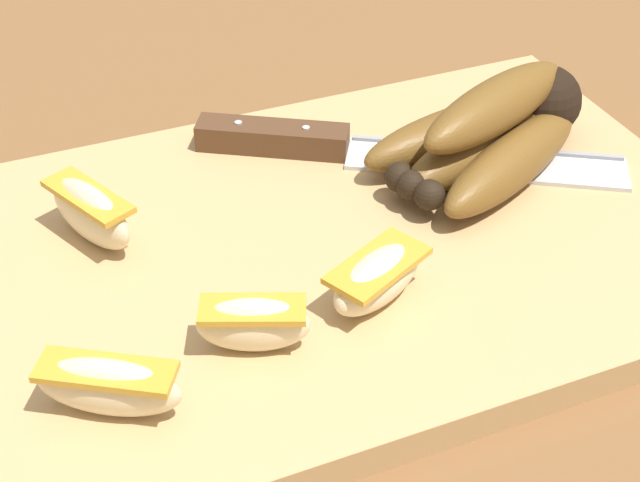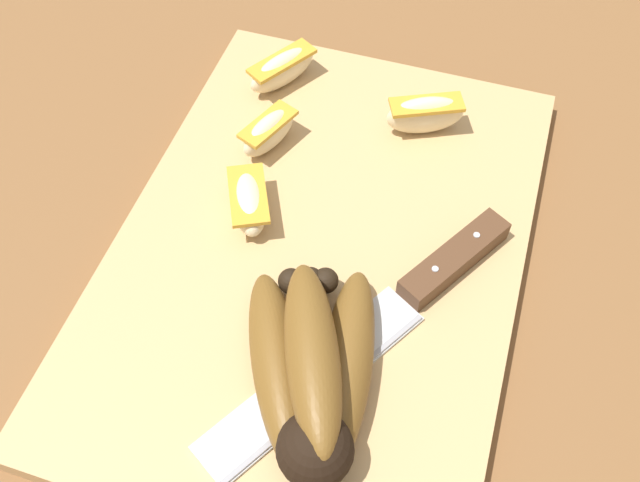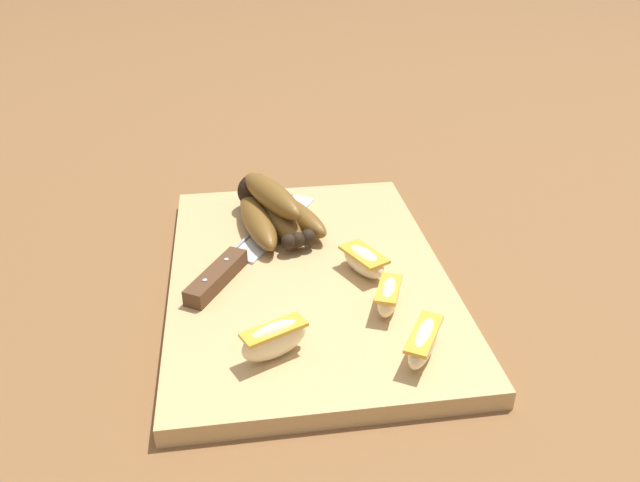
{
  "view_description": "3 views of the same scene",
  "coord_description": "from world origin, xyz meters",
  "px_view_note": "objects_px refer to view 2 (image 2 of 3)",
  "views": [
    {
      "loc": [
        -0.2,
        -0.4,
        0.35
      ],
      "look_at": [
        -0.05,
        -0.02,
        0.03
      ],
      "focal_mm": 52.36,
      "sensor_mm": 36.0,
      "label": 1
    },
    {
      "loc": [
        0.28,
        0.09,
        0.47
      ],
      "look_at": [
        0.0,
        0.0,
        0.06
      ],
      "focal_mm": 40.61,
      "sensor_mm": 36.0,
      "label": 2
    },
    {
      "loc": [
        -0.61,
        0.07,
        0.4
      ],
      "look_at": [
        0.01,
        -0.02,
        0.04
      ],
      "focal_mm": 35.13,
      "sensor_mm": 36.0,
      "label": 3
    }
  ],
  "objects_px": {
    "apple_wedge_far": "(282,69)",
    "apple_wedge_near": "(269,132)",
    "banana_bunch": "(313,371)",
    "apple_wedge_extra": "(249,201)",
    "apple_wedge_middle": "(425,114)",
    "chefs_knife": "(409,299)"
  },
  "relations": [
    {
      "from": "apple_wedge_middle",
      "to": "apple_wedge_near",
      "type": "bearing_deg",
      "value": -64.86
    },
    {
      "from": "banana_bunch",
      "to": "apple_wedge_extra",
      "type": "bearing_deg",
      "value": -143.47
    },
    {
      "from": "chefs_knife",
      "to": "apple_wedge_middle",
      "type": "distance_m",
      "value": 0.17
    },
    {
      "from": "banana_bunch",
      "to": "apple_wedge_middle",
      "type": "distance_m",
      "value": 0.25
    },
    {
      "from": "apple_wedge_middle",
      "to": "apple_wedge_extra",
      "type": "xyz_separation_m",
      "value": [
        0.13,
        -0.11,
        -0.0
      ]
    },
    {
      "from": "apple_wedge_near",
      "to": "apple_wedge_far",
      "type": "bearing_deg",
      "value": -169.18
    },
    {
      "from": "apple_wedge_far",
      "to": "apple_wedge_extra",
      "type": "height_order",
      "value": "apple_wedge_far"
    },
    {
      "from": "chefs_knife",
      "to": "banana_bunch",
      "type": "bearing_deg",
      "value": -29.07
    },
    {
      "from": "apple_wedge_near",
      "to": "apple_wedge_extra",
      "type": "distance_m",
      "value": 0.07
    },
    {
      "from": "apple_wedge_far",
      "to": "apple_wedge_near",
      "type": "bearing_deg",
      "value": 10.82
    },
    {
      "from": "apple_wedge_extra",
      "to": "chefs_knife",
      "type": "bearing_deg",
      "value": 73.02
    },
    {
      "from": "banana_bunch",
      "to": "apple_wedge_middle",
      "type": "relative_size",
      "value": 2.36
    },
    {
      "from": "chefs_knife",
      "to": "apple_wedge_middle",
      "type": "xyz_separation_m",
      "value": [
        -0.17,
        -0.03,
        0.01
      ]
    },
    {
      "from": "chefs_knife",
      "to": "apple_wedge_extra",
      "type": "xyz_separation_m",
      "value": [
        -0.04,
        -0.14,
        0.01
      ]
    },
    {
      "from": "apple_wedge_middle",
      "to": "apple_wedge_far",
      "type": "xyz_separation_m",
      "value": [
        -0.02,
        -0.13,
        -0.0
      ]
    },
    {
      "from": "apple_wedge_far",
      "to": "banana_bunch",
      "type": "bearing_deg",
      "value": 23.17
    },
    {
      "from": "apple_wedge_far",
      "to": "apple_wedge_extra",
      "type": "xyz_separation_m",
      "value": [
        0.15,
        0.02,
        -0.0
      ]
    },
    {
      "from": "apple_wedge_middle",
      "to": "apple_wedge_extra",
      "type": "bearing_deg",
      "value": -40.4
    },
    {
      "from": "banana_bunch",
      "to": "chefs_knife",
      "type": "height_order",
      "value": "banana_bunch"
    },
    {
      "from": "apple_wedge_near",
      "to": "apple_wedge_middle",
      "type": "distance_m",
      "value": 0.13
    },
    {
      "from": "banana_bunch",
      "to": "apple_wedge_near",
      "type": "distance_m",
      "value": 0.22
    },
    {
      "from": "apple_wedge_middle",
      "to": "apple_wedge_extra",
      "type": "relative_size",
      "value": 1.0
    }
  ]
}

